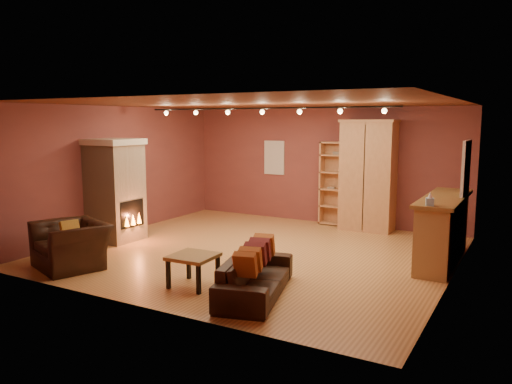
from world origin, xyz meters
The scene contains 16 objects.
floor centered at (0.00, 0.00, 0.00)m, with size 7.00×7.00×0.00m, color #AD753D.
ceiling centered at (0.00, 0.00, 2.80)m, with size 7.00×7.00×0.00m, color brown.
back_wall centered at (0.00, 3.25, 1.40)m, with size 7.00×0.02×2.80m, color brown.
left_wall centered at (-3.50, 0.00, 1.40)m, with size 0.02×6.50×2.80m, color brown.
right_wall centered at (3.50, 0.00, 1.40)m, with size 0.02×6.50×2.80m, color brown.
fireplace centered at (-3.04, -0.60, 1.06)m, with size 1.01×0.98×2.12m.
back_window centered at (-1.30, 3.23, 1.55)m, with size 0.56×0.04×0.86m, color silver.
bookcase centered at (0.45, 3.14, 1.01)m, with size 0.82×0.32×1.99m.
armoire centered at (1.25, 2.93, 1.26)m, with size 1.23×0.70×2.51m.
bar_counter centered at (3.20, 0.97, 0.60)m, with size 0.65×2.47×1.18m.
tissue_box centered at (3.15, -0.13, 1.27)m, with size 0.13×0.13×0.21m.
right_window centered at (3.47, 1.40, 1.65)m, with size 0.05×0.90×1.00m, color silver.
loveseat centered at (1.14, -2.08, 0.39)m, with size 1.03×1.99×0.78m.
armchair centered at (-2.27, -2.43, 0.52)m, with size 1.38×1.13×1.04m.
coffee_table centered at (0.14, -2.21, 0.42)m, with size 0.67×0.67×0.49m.
track_rail centered at (0.00, 0.20, 2.68)m, with size 5.20×0.09×0.13m.
Camera 1 is at (4.54, -8.11, 2.49)m, focal length 35.00 mm.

